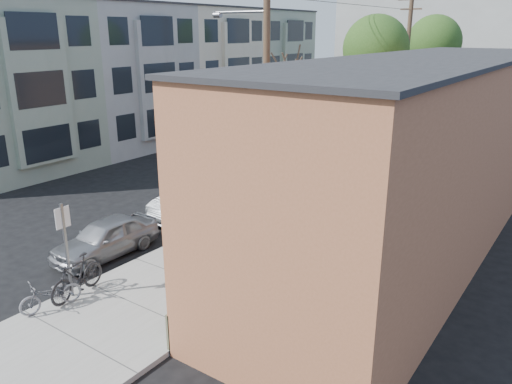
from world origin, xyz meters
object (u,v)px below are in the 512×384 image
Objects in this scene: patron_grey at (268,224)px; parked_bike_a at (77,277)px; parking_meter_far at (318,161)px; cyclist at (254,207)px; patio_chair_a at (242,275)px; parked_bike_b at (51,294)px; utility_pole_near at (265,82)px; bus at (367,105)px; car_1 at (202,196)px; tree_bare at (283,146)px; parking_meter_near at (169,225)px; patron_green at (265,250)px; tree_leafy_mid at (376,49)px; car_0 at (106,238)px; sign_post at (66,242)px; car_3 at (333,145)px; tree_leafy_far at (434,43)px; car_2 at (276,168)px; patio_chair_b at (184,313)px.

parked_bike_a is (-2.63, -5.84, -0.31)m from patron_grey.
parking_meter_far is 0.76× the size of cyclist.
patio_chair_a is at bearing 136.17° from cyclist.
utility_pole_near is at bearing 105.69° from parked_bike_b.
patio_chair_a is at bearing -71.79° from parking_meter_far.
bus reaches higher than cyclist.
tree_bare is at bearing 57.50° from car_1.
car_1 is (-5.32, 4.33, 0.23)m from patio_chair_a.
parking_meter_near is 3.91m from patron_green.
patio_chair_a is 0.54× the size of cyclist.
parked_bike_a is at bearing -90.86° from tree_leafy_mid.
parked_bike_b is at bearing -61.27° from car_0.
patron_green is at bearing 80.04° from patio_chair_a.
sign_post is 19.54m from car_3.
tree_bare is 1.01× the size of car_1.
patio_chair_a is (3.73, -6.67, -4.82)m from utility_pole_near.
tree_leafy_mid is 5.07× the size of patron_green.
tree_leafy_far reaches higher than patron_grey.
utility_pole_near is at bearing -134.95° from patron_grey.
cyclist is at bearing 80.74° from sign_post.
car_1 is at bearing -98.91° from tree_leafy_mid.
patron_grey is 2.11m from cyclist.
tree_leafy_mid reaches higher than sign_post.
tree_bare is at bearing -82.76° from parking_meter_far.
tree_leafy_mid is at bearing 76.14° from car_2.
utility_pole_near is 10.48m from tree_leafy_mid.
tree_leafy_mid reaches higher than bus.
parking_meter_near reaches higher than parked_bike_a.
car_3 is (-5.33, 18.81, 0.26)m from patio_chair_b.
utility_pole_near is 5.94m from car_2.
car_2 is (-5.32, 10.05, 0.20)m from patio_chair_a.
cyclist is (-2.57, 4.21, 0.38)m from patio_chair_a.
cyclist is (1.20, 7.35, -0.87)m from sign_post.
tree_bare is 5.42m from patron_grey.
car_2 is (-1.55, 13.19, -1.04)m from sign_post.
tree_leafy_mid reaches higher than car_0.
cyclist is 7.31m from parked_bike_a.
parked_bike_b is 0.43× the size of car_0.
patron_grey reaches higher than parking_meter_far.
patron_green is (1.02, -1.65, -0.10)m from patron_grey.
car_3 reaches higher than car_2.
bus reaches higher than patio_chair_b.
patron_green is at bearing -82.88° from tree_leafy_far.
car_2 reaches higher than patio_chair_a.
parked_bike_a is at bearing -86.41° from parking_meter_near.
car_0 is (-1.52, -1.55, -0.32)m from parking_meter_near.
sign_post is 0.34× the size of tree_leafy_mid.
patio_chair_b is at bearing 1.28° from patron_green.
cyclist is (1.30, -7.56, -0.02)m from parking_meter_far.
sign_post is at bearing 118.01° from parked_bike_b.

